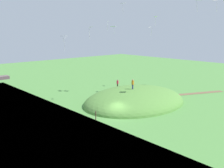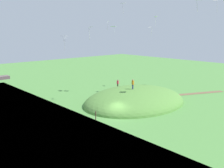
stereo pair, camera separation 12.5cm
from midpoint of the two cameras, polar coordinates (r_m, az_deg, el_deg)
The scene contains 16 objects.
ground_plane at distance 39.58m, azimuth 0.98°, elevation -7.51°, with size 160.00×160.00×0.00m, color #518A40.
grass_hill at distance 47.61m, azimuth 5.15°, elevation -4.19°, with size 21.11×16.38×5.70m, color #55883B.
dirt_path at distance 55.96m, azimuth 16.98°, elevation -2.20°, with size 17.34×1.25×0.04m, color brown.
person_with_child at distance 45.50m, azimuth 4.69°, elevation 0.24°, with size 0.49×0.49×1.85m.
person_watching_kites at distance 53.19m, azimuth 1.21°, elevation 0.32°, with size 0.60×0.60×1.73m.
kite_0 at distance 48.43m, azimuth -11.01°, elevation 10.70°, with size 0.95×1.24×1.13m.
kite_1 at distance 42.28m, azimuth -10.78°, elevation 10.02°, with size 0.83×0.91×2.22m.
kite_2 at distance 50.77m, azimuth 22.59°, elevation 17.20°, with size 0.77×1.05×2.30m.
kite_3 at distance 42.56m, azimuth 19.17°, elevation 17.71°, with size 1.22×1.31×1.97m.
kite_4 at distance 52.20m, azimuth 9.88°, elevation 14.79°, with size 0.94×0.78×1.99m.
kite_5 at distance 58.43m, azimuth 8.59°, elevation 12.58°, with size 0.94×1.01×2.01m.
kite_6 at distance 45.35m, azimuth -1.08°, elevation 13.87°, with size 0.70×0.72×1.56m.
kite_7 at distance 52.29m, azimuth 0.20°, elevation 12.96°, with size 1.24×1.31×1.65m.
kite_8 at distance 51.98m, azimuth 2.48°, elevation 17.88°, with size 0.87×1.18×2.16m.
kite_9 at distance 35.99m, azimuth -5.07°, elevation 12.61°, with size 0.82×0.84×1.81m.
mooring_post at distance 38.14m, azimuth -3.83°, elevation -7.19°, with size 0.14×0.14×1.38m, color brown.
Camera 1 is at (-25.80, -26.99, 13.14)m, focal length 39.99 mm.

